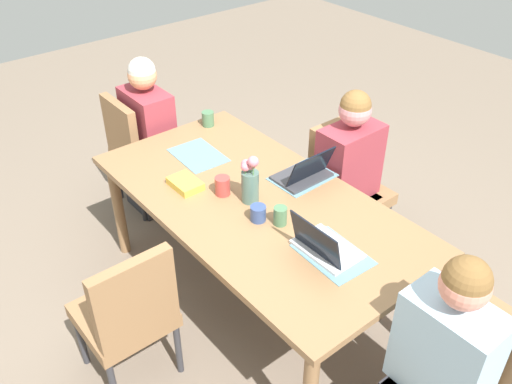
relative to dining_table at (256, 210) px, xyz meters
The scene contains 20 objects.
ground_plane 0.68m from the dining_table, ahead, with size 10.00×10.00×0.00m, color #756656.
dining_table is the anchor object (origin of this frame).
chair_near_left_near 0.85m from the dining_table, 84.50° to the right, with size 0.44×0.44×0.90m.
person_near_left_near 0.78m from the dining_table, 89.64° to the right, with size 0.36×0.40×1.19m.
chair_head_right_left_mid 1.34m from the dining_table, ahead, with size 0.44×0.44×0.90m.
person_head_right_left_mid 1.28m from the dining_table, ahead, with size 0.40×0.36×1.19m.
chair_head_left_left_far 1.35m from the dining_table, behind, with size 0.44×0.44×0.90m.
person_head_left_left_far 1.28m from the dining_table, behind, with size 0.40×0.36×1.19m.
chair_far_right_near 0.89m from the dining_table, 94.24° to the left, with size 0.44×0.44×0.90m.
flower_vase 0.21m from the dining_table, 71.14° to the left, with size 0.11×0.10×0.30m.
placemat_near_left_near 0.36m from the dining_table, 89.65° to the right, with size 0.36×0.26×0.00m, color slate.
placemat_head_right_left_mid 0.60m from the dining_table, ahead, with size 0.36×0.26×0.00m, color slate.
placemat_head_left_left_far 0.60m from the dining_table, behind, with size 0.36×0.26×0.00m, color slate.
laptop_near_left_near 0.37m from the dining_table, 93.42° to the right, with size 0.22×0.32×0.20m.
laptop_head_left_left_far 0.57m from the dining_table, behind, with size 0.32×0.22×0.21m.
coffee_mug_near_left 0.28m from the dining_table, behind, with size 0.07×0.07×0.10m, color #47704C.
coffee_mug_near_right 0.95m from the dining_table, 18.44° to the right, with size 0.08×0.08×0.10m, color #47704C.
coffee_mug_centre_left 0.24m from the dining_table, 34.90° to the left, with size 0.09×0.09×0.11m, color #AD3D38.
coffee_mug_centre_right 0.22m from the dining_table, 144.42° to the left, with size 0.09×0.09×0.09m, color #33477A.
book_red_cover 0.44m from the dining_table, 33.94° to the left, with size 0.20×0.14×0.04m, color gold.
Camera 1 is at (-1.94, 1.57, 2.55)m, focal length 38.52 mm.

